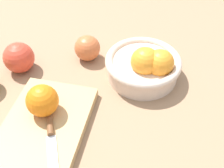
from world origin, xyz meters
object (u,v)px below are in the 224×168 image
(cutting_board, at_px, (45,126))
(orange_on_board, at_px, (42,101))
(apple_front_left, at_px, (19,58))
(knife, at_px, (51,140))
(bowl, at_px, (145,65))
(apple_mid_left, at_px, (87,48))

(cutting_board, bearing_deg, orange_on_board, -149.15)
(apple_front_left, bearing_deg, orange_on_board, 55.11)
(orange_on_board, bearing_deg, apple_front_left, -124.89)
(apple_front_left, bearing_deg, knife, 51.82)
(bowl, xyz_separation_m, apple_mid_left, (-0.00, -0.17, -0.00))
(orange_on_board, height_order, apple_mid_left, orange_on_board)
(orange_on_board, xyz_separation_m, apple_mid_left, (-0.23, -0.02, -0.02))
(knife, bearing_deg, cutting_board, -126.92)
(cutting_board, distance_m, apple_mid_left, 0.26)
(bowl, distance_m, cutting_board, 0.29)
(knife, relative_size, apple_mid_left, 1.85)
(cutting_board, xyz_separation_m, knife, (0.03, 0.04, 0.02))
(cutting_board, height_order, apple_mid_left, apple_mid_left)
(orange_on_board, distance_m, apple_mid_left, 0.23)
(bowl, height_order, apple_front_left, bowl)
(cutting_board, xyz_separation_m, apple_front_left, (-0.14, -0.18, 0.03))
(bowl, xyz_separation_m, apple_front_left, (0.12, -0.31, 0.00))
(cutting_board, bearing_deg, bowl, 152.07)
(apple_mid_left, distance_m, apple_front_left, 0.18)
(apple_mid_left, bearing_deg, knife, 14.86)
(orange_on_board, xyz_separation_m, apple_front_left, (-0.11, -0.16, -0.02))
(cutting_board, relative_size, knife, 1.93)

